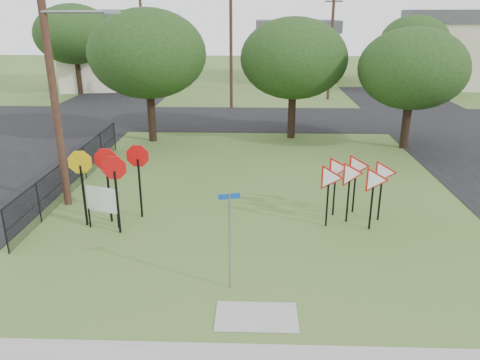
% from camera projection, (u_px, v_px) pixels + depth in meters
% --- Properties ---
extents(ground, '(140.00, 140.00, 0.00)m').
position_uv_depth(ground, '(257.00, 267.00, 13.63)').
color(ground, '#3C5D23').
extents(street_left, '(8.00, 50.00, 0.02)m').
position_uv_depth(street_left, '(18.00, 160.00, 23.42)').
color(street_left, black).
rests_on(street_left, ground).
extents(street_far, '(60.00, 8.00, 0.02)m').
position_uv_depth(street_far, '(257.00, 119.00, 32.43)').
color(street_far, black).
rests_on(street_far, ground).
extents(curb_pad, '(2.00, 1.20, 0.02)m').
position_uv_depth(curb_pad, '(256.00, 317.00, 11.37)').
color(curb_pad, gray).
rests_on(curb_pad, ground).
extents(street_name_sign, '(0.55, 0.17, 2.71)m').
position_uv_depth(street_name_sign, '(230.00, 235.00, 12.08)').
color(street_name_sign, gray).
rests_on(street_name_sign, ground).
extents(stop_sign_cluster, '(2.58, 1.38, 2.71)m').
position_uv_depth(stop_sign_cluster, '(110.00, 170.00, 15.72)').
color(stop_sign_cluster, black).
rests_on(stop_sign_cluster, ground).
extents(yield_sign_cluster, '(2.93, 1.51, 2.28)m').
position_uv_depth(yield_sign_cluster, '(354.00, 176.00, 16.08)').
color(yield_sign_cluster, black).
rests_on(yield_sign_cluster, ground).
extents(info_board, '(1.13, 0.40, 1.47)m').
position_uv_depth(info_board, '(102.00, 201.00, 15.78)').
color(info_board, black).
rests_on(info_board, ground).
extents(utility_pole_main, '(3.55, 0.33, 10.00)m').
position_uv_depth(utility_pole_main, '(52.00, 66.00, 16.33)').
color(utility_pole_main, '#442A1F').
rests_on(utility_pole_main, ground).
extents(far_pole_a, '(1.40, 0.24, 9.00)m').
position_uv_depth(far_pole_a, '(231.00, 46.00, 34.70)').
color(far_pole_a, '#442A1F').
rests_on(far_pole_a, ground).
extents(far_pole_b, '(1.40, 0.24, 8.50)m').
position_uv_depth(far_pole_b, '(331.00, 46.00, 38.28)').
color(far_pole_b, '#442A1F').
rests_on(far_pole_b, ground).
extents(far_pole_c, '(1.40, 0.24, 9.00)m').
position_uv_depth(far_pole_c, '(143.00, 41.00, 40.61)').
color(far_pole_c, '#442A1F').
rests_on(far_pole_c, ground).
extents(fence_run, '(0.05, 11.55, 1.50)m').
position_uv_depth(fence_run, '(75.00, 170.00, 19.49)').
color(fence_run, black).
rests_on(fence_run, ground).
extents(house_left, '(10.58, 8.88, 7.20)m').
position_uv_depth(house_left, '(112.00, 49.00, 44.82)').
color(house_left, beige).
rests_on(house_left, ground).
extents(house_mid, '(8.40, 8.40, 6.20)m').
position_uv_depth(house_mid, '(295.00, 50.00, 50.04)').
color(house_mid, beige).
rests_on(house_mid, ground).
extents(house_right, '(8.30, 8.30, 7.20)m').
position_uv_depth(house_right, '(442.00, 48.00, 45.64)').
color(house_right, beige).
rests_on(house_right, ground).
extents(tree_near_left, '(6.40, 6.40, 7.27)m').
position_uv_depth(tree_near_left, '(148.00, 54.00, 25.34)').
color(tree_near_left, black).
rests_on(tree_near_left, ground).
extents(tree_near_mid, '(6.00, 6.00, 6.80)m').
position_uv_depth(tree_near_mid, '(294.00, 59.00, 26.13)').
color(tree_near_mid, black).
rests_on(tree_near_mid, ground).
extents(tree_near_right, '(5.60, 5.60, 6.33)m').
position_uv_depth(tree_near_right, '(413.00, 69.00, 24.15)').
color(tree_near_right, black).
rests_on(tree_near_right, ground).
extents(tree_far_left, '(6.80, 6.80, 7.73)m').
position_uv_depth(tree_far_left, '(74.00, 34.00, 40.61)').
color(tree_far_left, black).
rests_on(tree_far_left, ground).
extents(tree_far_right, '(6.00, 6.00, 6.80)m').
position_uv_depth(tree_far_right, '(415.00, 41.00, 41.71)').
color(tree_far_right, black).
rests_on(tree_far_right, ground).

